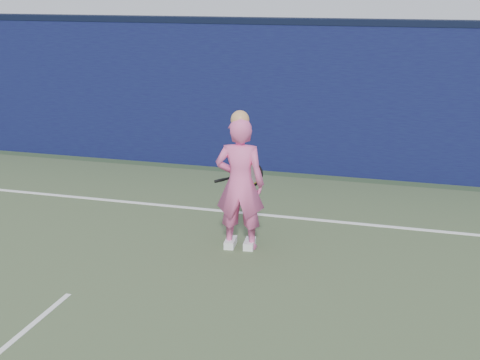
% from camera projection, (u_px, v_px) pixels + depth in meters
% --- Properties ---
extents(ground, '(80.00, 80.00, 0.00)m').
position_uv_depth(ground, '(13.00, 342.00, 6.10)').
color(ground, '#2F462B').
rests_on(ground, ground).
extents(backstop_wall, '(24.00, 0.40, 2.50)m').
position_uv_depth(backstop_wall, '(224.00, 96.00, 11.74)').
color(backstop_wall, '#0D0D39').
rests_on(backstop_wall, ground).
extents(wall_cap, '(24.00, 0.42, 0.10)m').
position_uv_depth(wall_cap, '(223.00, 20.00, 11.37)').
color(wall_cap, black).
rests_on(wall_cap, backstop_wall).
extents(player, '(0.64, 0.45, 1.72)m').
position_uv_depth(player, '(240.00, 183.00, 8.06)').
color(player, '#EC5C9E').
rests_on(player, ground).
extents(racket, '(0.64, 0.18, 0.34)m').
position_uv_depth(racket, '(247.00, 175.00, 8.47)').
color(racket, black).
rests_on(racket, ground).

